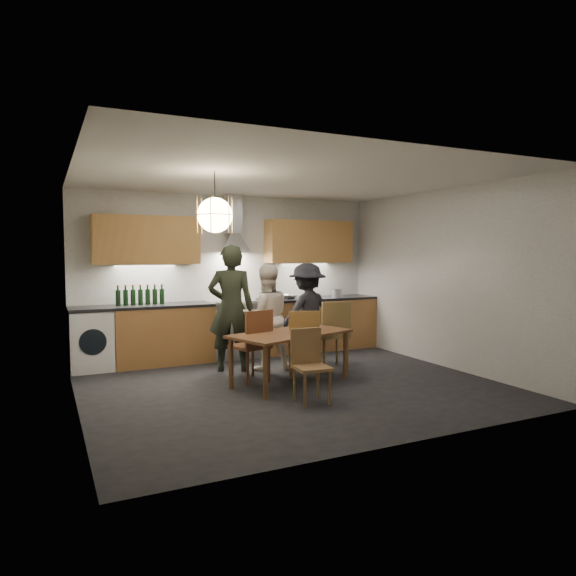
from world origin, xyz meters
name	(u,v)px	position (x,y,z in m)	size (l,w,h in m)	color
ground	(290,385)	(0.00, 0.00, 0.00)	(5.00, 5.00, 0.00)	black
room_shell	(290,250)	(0.00, 0.00, 1.71)	(5.02, 4.52, 2.61)	silver
counter_run	(238,329)	(0.02, 1.95, 0.45)	(5.00, 0.62, 0.90)	#BE8349
range_stove	(237,329)	(0.00, 1.94, 0.44)	(0.90, 0.60, 0.92)	silver
wall_fixtures	(234,240)	(0.00, 2.07, 1.87)	(4.30, 0.54, 1.10)	tan
pendant_lamp	(215,215)	(-1.00, -0.10, 2.10)	(0.43, 0.43, 0.70)	black
dining_table	(291,338)	(0.04, 0.06, 0.58)	(1.73, 1.23, 0.66)	brown
chair_back_left	(254,341)	(-0.36, 0.32, 0.54)	(0.52, 0.52, 0.94)	brown
chair_back_mid	(303,339)	(0.34, 0.29, 0.52)	(0.53, 0.53, 0.90)	brown
chair_back_right	(333,330)	(0.94, 0.52, 0.56)	(0.49, 0.49, 0.98)	brown
chair_front	(309,360)	(-0.12, -0.74, 0.47)	(0.39, 0.39, 0.82)	brown
person_left	(231,308)	(-0.42, 1.04, 0.89)	(0.65, 0.43, 1.78)	black
person_mid	(266,317)	(0.07, 0.92, 0.75)	(0.73, 0.57, 1.50)	silver
person_right	(307,313)	(0.84, 1.13, 0.75)	(0.97, 0.56, 1.51)	black
mixing_bowl	(288,297)	(0.91, 1.95, 0.94)	(0.29, 0.29, 0.07)	#A9AAAD
stock_pot	(337,293)	(1.85, 1.95, 0.96)	(0.18, 0.18, 0.13)	#B3B2B6
wine_bottles	(140,295)	(-1.50, 1.98, 1.05)	(0.70, 0.07, 0.30)	black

